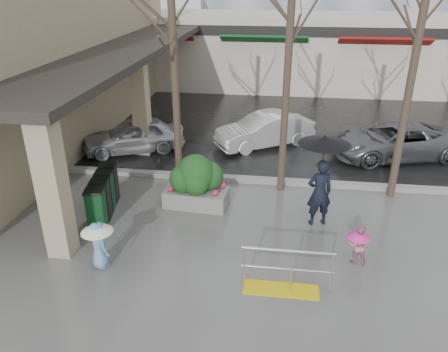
% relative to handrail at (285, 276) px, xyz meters
% --- Properties ---
extents(ground, '(120.00, 120.00, 0.00)m').
position_rel_handrail_xyz_m(ground, '(-1.36, 1.20, -0.38)').
color(ground, '#51514F').
rests_on(ground, ground).
extents(street_asphalt, '(120.00, 36.00, 0.01)m').
position_rel_handrail_xyz_m(street_asphalt, '(-1.36, 23.20, -0.37)').
color(street_asphalt, black).
rests_on(street_asphalt, ground).
extents(curb, '(120.00, 0.30, 0.15)m').
position_rel_handrail_xyz_m(curb, '(-1.36, 5.20, -0.30)').
color(curb, gray).
rests_on(curb, ground).
extents(near_building, '(6.00, 18.00, 8.00)m').
position_rel_handrail_xyz_m(near_building, '(-10.36, 9.20, 3.62)').
color(near_building, tan).
rests_on(near_building, ground).
extents(canopy_slab, '(2.80, 18.00, 0.25)m').
position_rel_handrail_xyz_m(canopy_slab, '(-6.16, 9.20, 3.25)').
color(canopy_slab, '#2D2823').
rests_on(canopy_slab, pillar_front).
extents(pillar_front, '(0.55, 0.55, 3.50)m').
position_rel_handrail_xyz_m(pillar_front, '(-5.26, 0.70, 1.37)').
color(pillar_front, tan).
rests_on(pillar_front, ground).
extents(pillar_back, '(0.55, 0.55, 3.50)m').
position_rel_handrail_xyz_m(pillar_back, '(-5.26, 7.20, 1.37)').
color(pillar_back, tan).
rests_on(pillar_back, ground).
extents(storefront_row, '(34.00, 6.74, 4.00)m').
position_rel_handrail_xyz_m(storefront_row, '(0.64, 19.17, 1.64)').
color(storefront_row, beige).
rests_on(storefront_row, ground).
extents(handrail, '(1.90, 0.50, 1.03)m').
position_rel_handrail_xyz_m(handrail, '(0.00, 0.00, 0.00)').
color(handrail, yellow).
rests_on(handrail, ground).
extents(tree_west, '(3.20, 3.20, 6.80)m').
position_rel_handrail_xyz_m(tree_west, '(-3.36, 4.80, 4.71)').
color(tree_west, '#382B21').
rests_on(tree_west, ground).
extents(tree_midwest, '(3.20, 3.20, 7.00)m').
position_rel_handrail_xyz_m(tree_midwest, '(-0.16, 4.80, 4.86)').
color(tree_midwest, '#382B21').
rests_on(tree_midwest, ground).
extents(tree_mideast, '(3.20, 3.20, 6.50)m').
position_rel_handrail_xyz_m(tree_mideast, '(3.14, 4.80, 4.48)').
color(tree_mideast, '#382B21').
rests_on(tree_mideast, ground).
extents(woman, '(1.32, 1.32, 2.50)m').
position_rel_handrail_xyz_m(woman, '(0.84, 2.88, 1.07)').
color(woman, black).
rests_on(woman, ground).
extents(child_pink, '(0.54, 0.54, 0.95)m').
position_rel_handrail_xyz_m(child_pink, '(1.64, 1.23, 0.17)').
color(child_pink, '#CA7B8C').
rests_on(child_pink, ground).
extents(child_blue, '(0.72, 0.72, 1.15)m').
position_rel_handrail_xyz_m(child_blue, '(-4.15, 0.28, 0.32)').
color(child_blue, '#6C9AC1').
rests_on(child_blue, ground).
extents(planter, '(1.86, 1.09, 1.56)m').
position_rel_handrail_xyz_m(planter, '(-2.54, 3.45, 0.37)').
color(planter, gray).
rests_on(planter, ground).
extents(news_boxes, '(0.80, 2.11, 1.15)m').
position_rel_handrail_xyz_m(news_boxes, '(-4.98, 2.62, 0.20)').
color(news_boxes, '#0E3E1A').
rests_on(news_boxes, ground).
extents(car_a, '(3.98, 2.83, 1.26)m').
position_rel_handrail_xyz_m(car_a, '(-5.67, 7.29, 0.25)').
color(car_a, silver).
rests_on(car_a, ground).
extents(car_b, '(3.95, 3.16, 1.26)m').
position_rel_handrail_xyz_m(car_b, '(-0.87, 8.53, 0.25)').
color(car_b, white).
rests_on(car_b, ground).
extents(car_c, '(4.93, 3.23, 1.26)m').
position_rel_handrail_xyz_m(car_c, '(3.82, 7.97, 0.25)').
color(car_c, slate).
rests_on(car_c, ground).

